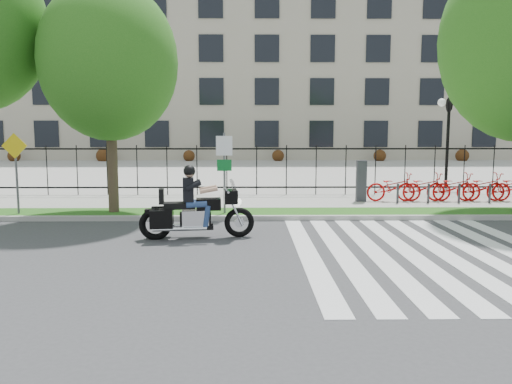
{
  "coord_description": "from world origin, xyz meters",
  "views": [
    {
      "loc": [
        0.91,
        -10.82,
        2.67
      ],
      "look_at": [
        1.09,
        3.0,
        1.0
      ],
      "focal_mm": 35.0,
      "sensor_mm": 36.0,
      "label": 1
    }
  ],
  "objects": [
    {
      "name": "ground",
      "position": [
        0.0,
        0.0,
        0.0
      ],
      "size": [
        120.0,
        120.0,
        0.0
      ],
      "primitive_type": "plane",
      "color": "#38383B",
      "rests_on": "ground"
    },
    {
      "name": "grass_verge",
      "position": [
        0.0,
        4.95,
        0.07
      ],
      "size": [
        60.0,
        1.5,
        0.15
      ],
      "primitive_type": "cube",
      "color": "#1E5715",
      "rests_on": "ground"
    },
    {
      "name": "iron_fence",
      "position": [
        0.0,
        9.2,
        1.15
      ],
      "size": [
        30.0,
        0.06,
        2.0
      ],
      "primitive_type": null,
      "color": "black",
      "rests_on": "sidewalk"
    },
    {
      "name": "crosswalk_stripes",
      "position": [
        4.83,
        0.0,
        0.01
      ],
      "size": [
        5.7,
        8.0,
        0.01
      ],
      "primitive_type": null,
      "color": "silver",
      "rests_on": "ground"
    },
    {
      "name": "lamp_post_right",
      "position": [
        10.0,
        12.0,
        3.21
      ],
      "size": [
        1.06,
        0.7,
        4.25
      ],
      "color": "black",
      "rests_on": "ground"
    },
    {
      "name": "motorcycle_rider",
      "position": [
        -0.43,
        1.58,
        0.74
      ],
      "size": [
        2.89,
        0.97,
        2.23
      ],
      "color": "black",
      "rests_on": "ground"
    },
    {
      "name": "sign_pole_warning",
      "position": [
        -6.28,
        4.58,
        1.74
      ],
      "size": [
        0.78,
        0.09,
        2.49
      ],
      "color": "#59595B",
      "rests_on": "grass_verge"
    },
    {
      "name": "plaza",
      "position": [
        0.0,
        25.0,
        0.05
      ],
      "size": [
        80.0,
        34.0,
        0.1
      ],
      "primitive_type": "cube",
      "color": "#A2A097",
      "rests_on": "ground"
    },
    {
      "name": "bike_share_station",
      "position": [
        10.53,
        7.2,
        0.67
      ],
      "size": [
        11.17,
        0.89,
        1.5
      ],
      "color": "#2D2D33",
      "rests_on": "sidewalk"
    },
    {
      "name": "street_tree_1",
      "position": [
        -3.41,
        4.95,
        4.82
      ],
      "size": [
        4.24,
        4.24,
        7.12
      ],
      "color": "#39291F",
      "rests_on": "grass_verge"
    },
    {
      "name": "sign_pole_regulatory",
      "position": [
        0.13,
        4.58,
        1.74
      ],
      "size": [
        0.5,
        0.09,
        2.5
      ],
      "color": "#59595B",
      "rests_on": "grass_verge"
    },
    {
      "name": "sidewalk",
      "position": [
        0.0,
        7.45,
        0.07
      ],
      "size": [
        60.0,
        3.5,
        0.15
      ],
      "primitive_type": "cube",
      "color": "#A2A097",
      "rests_on": "ground"
    },
    {
      "name": "office_building",
      "position": [
        0.0,
        44.92,
        9.97
      ],
      "size": [
        60.0,
        21.9,
        20.15
      ],
      "color": "#A49A84",
      "rests_on": "ground"
    },
    {
      "name": "curb",
      "position": [
        0.0,
        4.1,
        0.07
      ],
      "size": [
        60.0,
        0.2,
        0.15
      ],
      "primitive_type": "cube",
      "color": "#999790",
      "rests_on": "ground"
    }
  ]
}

